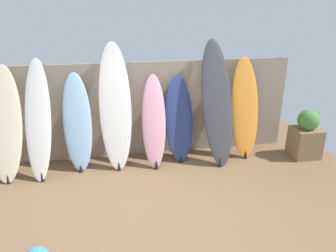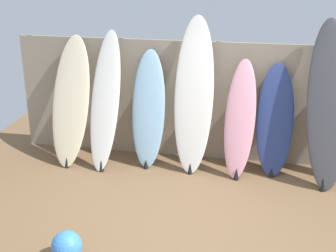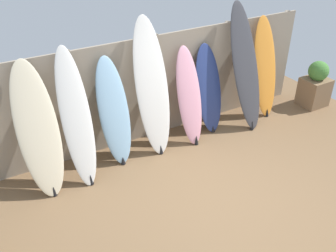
% 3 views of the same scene
% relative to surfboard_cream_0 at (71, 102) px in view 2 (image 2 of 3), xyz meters
% --- Properties ---
extents(ground, '(7.68, 7.68, 0.00)m').
position_rel_surfboard_cream_0_xyz_m(ground, '(2.11, -1.56, -0.92)').
color(ground, brown).
extents(fence_back, '(6.08, 0.11, 1.80)m').
position_rel_surfboard_cream_0_xyz_m(fence_back, '(2.11, 0.45, -0.02)').
color(fence_back, gray).
rests_on(fence_back, ground).
extents(surfboard_cream_0, '(0.60, 0.79, 1.86)m').
position_rel_surfboard_cream_0_xyz_m(surfboard_cream_0, '(0.00, 0.00, 0.00)').
color(surfboard_cream_0, beige).
rests_on(surfboard_cream_0, ground).
extents(surfboard_white_1, '(0.49, 0.80, 1.95)m').
position_rel_surfboard_cream_0_xyz_m(surfboard_white_1, '(0.54, -0.03, 0.04)').
color(surfboard_white_1, white).
rests_on(surfboard_white_1, ground).
extents(surfboard_skyblue_2, '(0.50, 0.53, 1.70)m').
position_rel_surfboard_cream_0_xyz_m(surfboard_skyblue_2, '(1.16, 0.08, -0.08)').
color(surfboard_skyblue_2, '#8CB7D6').
rests_on(surfboard_skyblue_2, ground).
extents(surfboard_white_3, '(0.56, 0.62, 2.19)m').
position_rel_surfboard_cream_0_xyz_m(surfboard_white_3, '(1.82, 0.07, 0.16)').
color(surfboard_white_3, white).
rests_on(surfboard_white_3, ground).
extents(surfboard_pink_4, '(0.48, 0.67, 1.62)m').
position_rel_surfboard_cream_0_xyz_m(surfboard_pink_4, '(2.48, 0.01, -0.12)').
color(surfboard_pink_4, pink).
rests_on(surfboard_pink_4, ground).
extents(surfboard_navy_5, '(0.53, 0.48, 1.56)m').
position_rel_surfboard_cream_0_xyz_m(surfboard_navy_5, '(2.96, 0.12, -0.15)').
color(surfboard_navy_5, navy).
rests_on(surfboard_navy_5, ground).
extents(surfboard_charcoal_6, '(0.67, 0.87, 2.20)m').
position_rel_surfboard_cream_0_xyz_m(surfboard_charcoal_6, '(3.63, -0.02, 0.17)').
color(surfboard_charcoal_6, '#38383D').
rests_on(surfboard_charcoal_6, ground).
extents(beach_ball, '(0.32, 0.32, 0.32)m').
position_rel_surfboard_cream_0_xyz_m(beach_ball, '(0.84, -2.39, -0.76)').
color(beach_ball, '#3F8CE5').
rests_on(beach_ball, ground).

